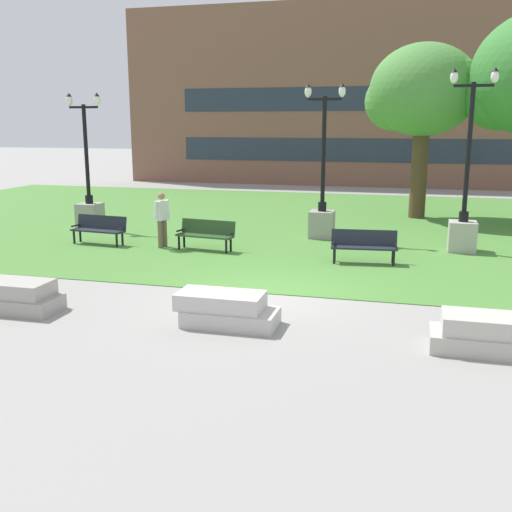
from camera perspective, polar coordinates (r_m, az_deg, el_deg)
ground_plane at (r=13.66m, az=0.96°, el=-3.64°), size 140.00×140.00×0.00m
grass_lawn at (r=23.27m, az=6.87°, el=3.08°), size 40.00×20.00×0.02m
concrete_block_center at (r=13.39m, az=-22.05°, el=-3.57°), size 1.81×0.90×0.64m
concrete_block_left at (r=11.55m, az=-2.87°, el=-5.13°), size 1.93×0.90×0.64m
concrete_block_right at (r=10.98m, az=21.24°, el=-6.97°), size 1.84×0.90×0.64m
park_bench_near_left at (r=19.75m, az=-14.68°, el=2.61°), size 1.84×0.71×0.90m
park_bench_near_right at (r=16.78m, az=10.24°, el=1.11°), size 1.84×0.71×0.90m
park_bench_far_left at (r=18.28m, az=-4.78°, el=2.20°), size 1.85×0.77×0.90m
lamp_post_center at (r=20.22m, az=6.32°, el=4.62°), size 1.32×0.80×5.03m
lamp_post_left at (r=18.98m, az=19.17°, el=3.63°), size 1.32×0.80×5.33m
lamp_post_right at (r=22.88m, az=-15.60°, el=5.07°), size 1.32×0.80×4.83m
tree_far_right at (r=25.21m, az=15.55°, el=14.78°), size 4.42×4.21×6.84m
person_bystander_near_lawn at (r=18.70m, az=-8.96°, el=3.71°), size 0.35×0.71×1.71m
building_facade_distant at (r=37.38m, az=10.84°, el=14.82°), size 30.83×1.03×10.85m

